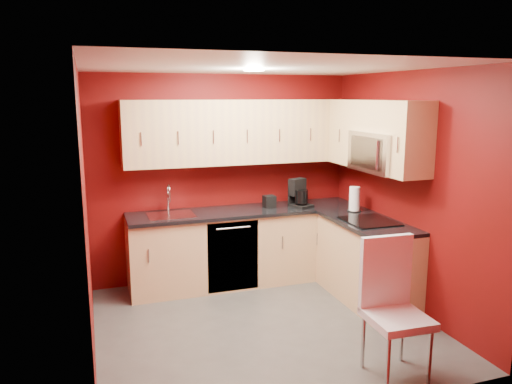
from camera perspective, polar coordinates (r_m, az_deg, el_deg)
floor at (r=5.13m, az=0.89°, el=-14.98°), size 3.20×3.20×0.00m
ceiling at (r=4.62m, az=0.98°, el=14.11°), size 3.20×3.20×0.00m
wall_back at (r=6.13m, az=-3.80°, el=1.59°), size 3.20×0.00×3.20m
wall_front at (r=3.39m, az=9.56°, el=-6.26°), size 3.20×0.00×3.20m
wall_left at (r=4.46m, az=-18.83°, el=-2.55°), size 0.00×3.00×3.00m
wall_right at (r=5.46m, az=16.94°, el=-0.02°), size 0.00×3.00×3.00m
base_cabinets_back at (r=6.09m, az=-1.14°, el=-6.33°), size 2.80×0.60×0.87m
base_cabinets_right at (r=5.71m, az=12.54°, el=-7.81°), size 0.60×1.30×0.87m
countertop_back at (r=5.96m, az=-1.11°, el=-2.19°), size 2.80×0.63×0.04m
countertop_right at (r=5.56m, az=12.68°, el=-3.43°), size 0.63×1.27×0.04m
upper_cabinets_back at (r=5.95m, az=-1.56°, el=6.90°), size 2.80×0.35×0.75m
upper_cabinets_right at (r=5.65m, az=13.23°, el=7.04°), size 0.35×1.55×0.75m
microwave at (r=5.45m, az=14.19°, el=4.46°), size 0.42×0.76×0.42m
cooktop at (r=5.52m, az=12.83°, el=-3.27°), size 0.50×0.55×0.01m
sink at (r=5.76m, az=-9.73°, el=-2.25°), size 0.52×0.42×0.35m
dishwasher_front at (r=5.76m, az=-2.64°, el=-7.38°), size 0.60×0.02×0.82m
downlight at (r=4.91m, az=-0.24°, el=13.75°), size 0.20×0.20×0.01m
coffee_maker at (r=6.07m, az=5.19°, el=-0.14°), size 0.30×0.33×0.34m
napkin_holder at (r=6.06m, az=1.53°, el=-1.09°), size 0.14×0.14×0.14m
paper_towel at (r=5.95m, az=11.19°, el=-0.80°), size 0.19×0.19×0.29m
dining_chair at (r=4.22m, az=15.89°, el=-12.96°), size 0.48×0.50×1.13m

